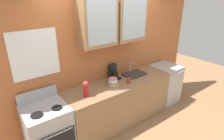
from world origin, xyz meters
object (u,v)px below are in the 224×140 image
bowl_stack (113,82)px  coffee_maker (114,73)px  vase (86,88)px  sink_faucet (134,74)px  stove_range (48,132)px  cup_near_sink (129,81)px  dishwasher (164,84)px

bowl_stack → coffee_maker: 0.31m
vase → sink_faucet: bearing=7.7°
stove_range → cup_near_sink: (1.54, -0.13, 0.50)m
stove_range → coffee_maker: coffee_maker is taller
dishwasher → coffee_maker: size_ratio=3.12×
cup_near_sink → dishwasher: (1.28, 0.13, -0.50)m
bowl_stack → dishwasher: 1.65m
vase → cup_near_sink: bearing=-3.9°
stove_range → bowl_stack: stove_range is taller
bowl_stack → vase: size_ratio=0.67×
stove_range → cup_near_sink: 1.62m
cup_near_sink → dishwasher: bearing=5.7°
vase → cup_near_sink: 0.88m
cup_near_sink → dishwasher: cup_near_sink is taller
sink_faucet → bowl_stack: sink_faucet is taller
stove_range → coffee_maker: (1.46, 0.21, 0.55)m
bowl_stack → vase: bearing=-174.7°
stove_range → sink_faucet: (1.89, 0.09, 0.47)m
stove_range → coffee_maker: 1.57m
cup_near_sink → coffee_maker: (-0.08, 0.34, 0.06)m
sink_faucet → vase: size_ratio=1.66×
sink_faucet → coffee_maker: (-0.43, 0.12, 0.09)m
stove_range → cup_near_sink: stove_range is taller
sink_faucet → vase: vase is taller
dishwasher → coffee_maker: coffee_maker is taller
coffee_maker → bowl_stack: bearing=-131.4°
sink_faucet → dishwasher: 1.05m
dishwasher → vase: bearing=-178.2°
stove_range → bowl_stack: (1.26, -0.02, 0.51)m
stove_range → dishwasher: 2.82m
sink_faucet → vase: 1.25m
bowl_stack → dishwasher: (1.57, 0.01, -0.52)m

